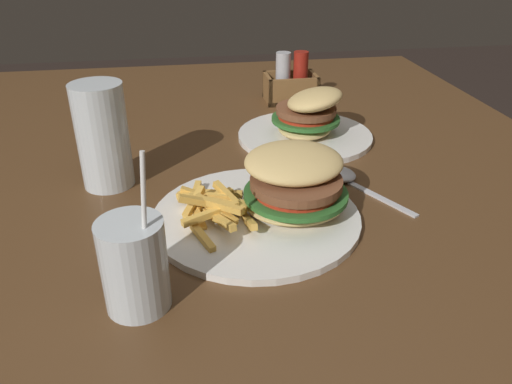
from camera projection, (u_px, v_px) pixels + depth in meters
name	position (u px, v px, depth m)	size (l,w,h in m)	color
dining_table	(218.00, 227.00, 0.88)	(1.27, 1.42, 0.76)	brown
meal_plate_near	(277.00, 197.00, 0.68)	(0.29, 0.29, 0.10)	white
beer_glass	(103.00, 139.00, 0.75)	(0.08, 0.08, 0.16)	silver
juice_glass	(135.00, 269.00, 0.52)	(0.07, 0.07, 0.18)	silver
spoon	(343.00, 176.00, 0.79)	(0.11, 0.17, 0.02)	silver
meal_plate_far	(307.00, 121.00, 0.93)	(0.25, 0.25, 0.10)	white
condiment_caddy	(291.00, 84.00, 1.13)	(0.12, 0.08, 0.11)	brown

